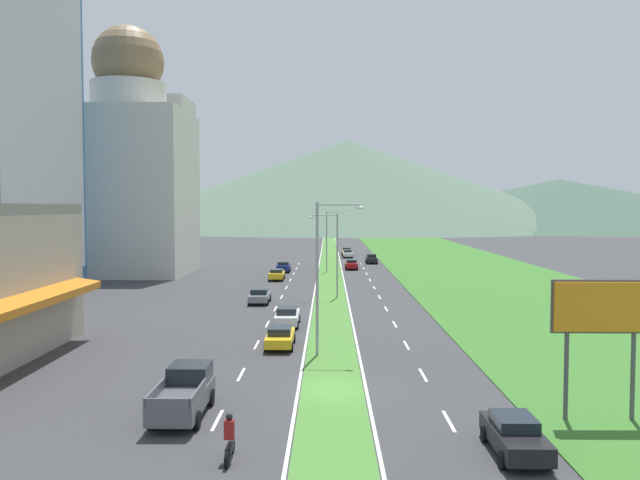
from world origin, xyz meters
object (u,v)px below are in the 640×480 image
Objects in this scene: car_5 at (371,259)px; motorcycle_rider at (230,441)px; car_4 at (515,435)px; car_1 at (351,264)px; car_2 at (283,267)px; billboard_roadside at (601,315)px; street_lamp_near at (322,268)px; car_9 at (347,251)px; car_6 at (287,316)px; street_lamp_far at (329,237)px; pickup_truck_0 at (184,393)px; car_3 at (280,336)px; car_8 at (348,254)px; car_0 at (277,274)px; street_lamp_mid at (334,249)px; car_7 at (260,296)px.

motorcycle_rider is at bearing -7.44° from car_5.
motorcycle_rider reaches higher than car_4.
car_2 is at bearing -66.01° from car_1.
billboard_roadside reaches higher than car_4.
street_lamp_near reaches higher than car_5.
car_9 is (0.03, 27.14, 0.01)m from car_1.
billboard_roadside is 1.33× the size of car_6.
billboard_roadside is at bearing -79.29° from street_lamp_far.
pickup_truck_0 is (-18.45, 0.61, -3.70)m from billboard_roadside.
car_1 reaches higher than car_3.
car_3 is (3.25, -48.98, -0.05)m from car_2.
car_4 reaches higher than car_8.
car_0 is (-18.54, 53.56, -3.95)m from billboard_roadside.
car_8 is at bearing 82.66° from street_lamp_far.
street_lamp_far is 62.70m from pickup_truck_0.
car_5 is at bearing 11.80° from car_9.
car_2 is 28.10m from car_8.
pickup_truck_0 is (-9.99, -94.44, 0.23)m from car_9.
street_lamp_mid is 4.33× the size of motorcycle_rider.
car_9 reaches higher than car_4.
street_lamp_mid is 52.58m from car_8.
car_7 is at bearing 16.45° from car_6.
street_lamp_far reaches higher than billboard_roadside.
billboard_roadside reaches higher than pickup_truck_0.
car_8 is 0.84× the size of pickup_truck_0.
street_lamp_near is 56.25m from car_1.
street_lamp_near is 13.73m from pickup_truck_0.
car_2 is at bearing -0.84° from car_0.
car_3 is at bearing -175.03° from car_0.
street_lamp_near is 2.18× the size of car_9.
billboard_roadside reaches higher than car_6.
street_lamp_mid is (0.93, 25.45, -0.53)m from street_lamp_near.
billboard_roadside is 68.56m from car_1.
car_6 is at bearing -175.54° from car_2.
car_4 is 93.71m from car_8.
pickup_truck_0 reaches higher than car_3.
street_lamp_mid is at bearing -10.86° from pickup_truck_0.
car_1 is 71.88m from car_4.
street_lamp_far is 16.97m from car_5.
street_lamp_near reaches higher than car_6.
car_6 is 12.15m from car_7.
motorcycle_rider reaches higher than car_2.
car_8 is (3.47, 26.95, -4.30)m from street_lamp_far.
car_3 is 19.16m from motorcycle_rider.
billboard_roadside is at bearing -44.30° from street_lamp_near.
motorcycle_rider is (-7.08, -72.55, 0.01)m from car_1.
street_lamp_mid is 42.06m from car_4.
car_9 is at bearing -4.75° from car_3.
motorcycle_rider is at bearing -93.13° from street_lamp_far.
motorcycle_rider reaches higher than car_0.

